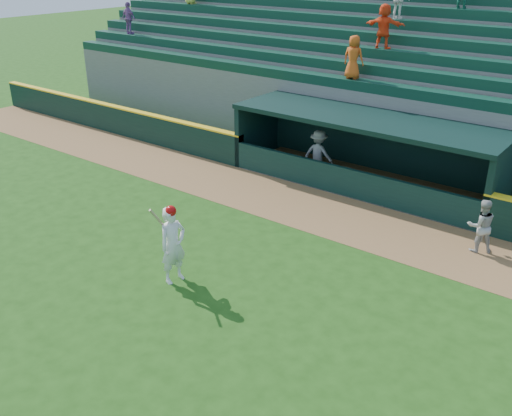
# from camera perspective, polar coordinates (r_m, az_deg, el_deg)

# --- Properties ---
(ground) EXTENTS (120.00, 120.00, 0.00)m
(ground) POSITION_cam_1_polar(r_m,az_deg,el_deg) (14.73, -3.82, -6.66)
(ground) COLOR #1E4812
(ground) RESTS_ON ground
(warning_track) EXTENTS (40.00, 3.00, 0.01)m
(warning_track) POSITION_cam_1_polar(r_m,az_deg,el_deg) (18.25, 6.32, -0.29)
(warning_track) COLOR brown
(warning_track) RESTS_ON ground
(field_wall_left) EXTENTS (15.50, 0.30, 1.20)m
(field_wall_left) POSITION_cam_1_polar(r_m,az_deg,el_deg) (27.03, -14.53, 8.68)
(field_wall_left) COLOR black
(field_wall_left) RESTS_ON ground
(wall_stripe_left) EXTENTS (15.50, 0.32, 0.06)m
(wall_stripe_left) POSITION_cam_1_polar(r_m,az_deg,el_deg) (26.88, -14.67, 9.97)
(wall_stripe_left) COLOR yellow
(wall_stripe_left) RESTS_ON field_wall_left
(dugout_player_front) EXTENTS (0.94, 0.90, 1.53)m
(dugout_player_front) POSITION_cam_1_polar(r_m,az_deg,el_deg) (16.62, 21.58, -1.67)
(dugout_player_front) COLOR #A8A8A3
(dugout_player_front) RESTS_ON ground
(dugout_player_inside) EXTENTS (1.17, 0.73, 1.73)m
(dugout_player_inside) POSITION_cam_1_polar(r_m,az_deg,el_deg) (20.80, 6.26, 5.42)
(dugout_player_inside) COLOR #9F9F9A
(dugout_player_inside) RESTS_ON ground
(dugout) EXTENTS (9.40, 2.80, 2.46)m
(dugout) POSITION_cam_1_polar(r_m,az_deg,el_deg) (20.31, 11.13, 6.10)
(dugout) COLOR slate
(dugout) RESTS_ON ground
(stands) EXTENTS (34.50, 6.25, 7.60)m
(stands) POSITION_cam_1_polar(r_m,az_deg,el_deg) (24.09, 16.46, 11.04)
(stands) COLOR slate
(stands) RESTS_ON ground
(batter_at_plate) EXTENTS (0.57, 0.87, 2.07)m
(batter_at_plate) POSITION_cam_1_polar(r_m,az_deg,el_deg) (14.12, -8.31, -3.59)
(batter_at_plate) COLOR white
(batter_at_plate) RESTS_ON ground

